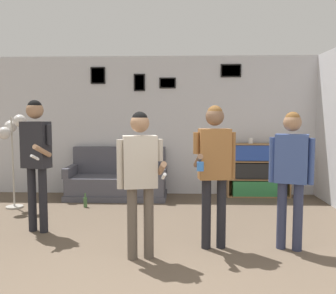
{
  "coord_description": "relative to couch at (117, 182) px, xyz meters",
  "views": [
    {
      "loc": [
        0.38,
        -2.59,
        1.59
      ],
      "look_at": [
        0.19,
        2.37,
        1.14
      ],
      "focal_mm": 40.0,
      "sensor_mm": 36.0,
      "label": 1
    }
  ],
  "objects": [
    {
      "name": "couch",
      "position": [
        0.0,
        0.0,
        0.0
      ],
      "size": [
        1.86,
        0.8,
        0.94
      ],
      "color": "#4C4C56",
      "rests_on": "ground_plane"
    },
    {
      "name": "person_spectator_near_bookshelf",
      "position": [
        2.49,
        -2.63,
        0.68
      ],
      "size": [
        0.47,
        0.31,
        1.61
      ],
      "color": "#2D334C",
      "rests_on": "ground_plane"
    },
    {
      "name": "bookshelf",
      "position": [
        2.68,
        0.19,
        0.21
      ],
      "size": [
        1.19,
        0.3,
        1.02
      ],
      "color": "olive",
      "rests_on": "ground_plane"
    },
    {
      "name": "person_player_foreground_center",
      "position": [
        0.78,
        -2.98,
        0.68
      ],
      "size": [
        0.55,
        0.42,
        1.61
      ],
      "color": "brown",
      "rests_on": "ground_plane"
    },
    {
      "name": "floor_lamp",
      "position": [
        -1.61,
        -0.85,
        0.93
      ],
      "size": [
        0.41,
        0.45,
        1.57
      ],
      "color": "#ADA89E",
      "rests_on": "ground_plane"
    },
    {
      "name": "person_watcher_holding_cup",
      "position": [
        1.61,
        -2.62,
        0.73
      ],
      "size": [
        0.5,
        0.46,
        1.68
      ],
      "color": "black",
      "rests_on": "ground_plane"
    },
    {
      "name": "drinking_cup",
      "position": [
        2.53,
        0.19,
        0.77
      ],
      "size": [
        0.08,
        0.08,
        0.1
      ],
      "color": "white",
      "rests_on": "bookshelf"
    },
    {
      "name": "wall_back",
      "position": [
        0.85,
        0.41,
        1.05
      ],
      "size": [
        8.3,
        0.08,
        2.7
      ],
      "color": "silver",
      "rests_on": "ground_plane"
    },
    {
      "name": "bottle_on_floor",
      "position": [
        -0.42,
        -0.77,
        -0.21
      ],
      "size": [
        0.06,
        0.06,
        0.24
      ],
      "color": "#3D6638",
      "rests_on": "ground_plane"
    },
    {
      "name": "person_player_foreground_left",
      "position": [
        -0.71,
        -2.1,
        0.79
      ],
      "size": [
        0.48,
        0.56,
        1.77
      ],
      "color": "black",
      "rests_on": "ground_plane"
    }
  ]
}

